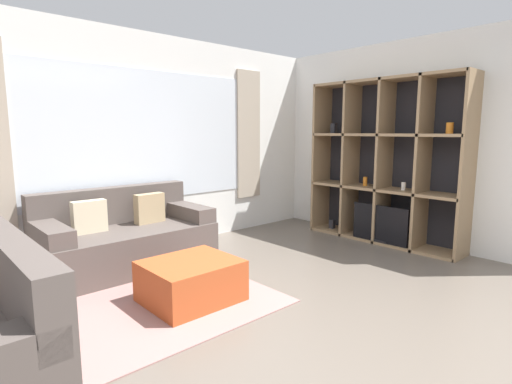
% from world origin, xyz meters
% --- Properties ---
extents(ground_plane, '(16.00, 16.00, 0.00)m').
position_xyz_m(ground_plane, '(0.00, 0.00, 0.00)').
color(ground_plane, '#665B51').
extents(wall_back, '(6.72, 0.11, 2.70)m').
position_xyz_m(wall_back, '(0.00, 3.24, 1.36)').
color(wall_back, white).
rests_on(wall_back, ground_plane).
extents(wall_right, '(0.07, 4.41, 2.70)m').
position_xyz_m(wall_right, '(2.79, 1.61, 1.35)').
color(wall_right, white).
rests_on(wall_right, ground_plane).
extents(area_rug, '(2.79, 1.91, 0.01)m').
position_xyz_m(area_rug, '(-1.18, 1.78, 0.01)').
color(area_rug, gray).
rests_on(area_rug, ground_plane).
extents(shelving_unit, '(0.44, 2.16, 2.19)m').
position_xyz_m(shelving_unit, '(2.57, 1.39, 1.06)').
color(shelving_unit, '#232328').
rests_on(shelving_unit, ground_plane).
extents(couch_main, '(1.80, 0.91, 0.87)m').
position_xyz_m(couch_main, '(-0.53, 2.75, 0.32)').
color(couch_main, '#564C47').
rests_on(couch_main, ground_plane).
extents(ottoman, '(0.78, 0.68, 0.37)m').
position_xyz_m(ottoman, '(-0.50, 1.48, 0.19)').
color(ottoman, '#B74C23').
rests_on(ottoman, ground_plane).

